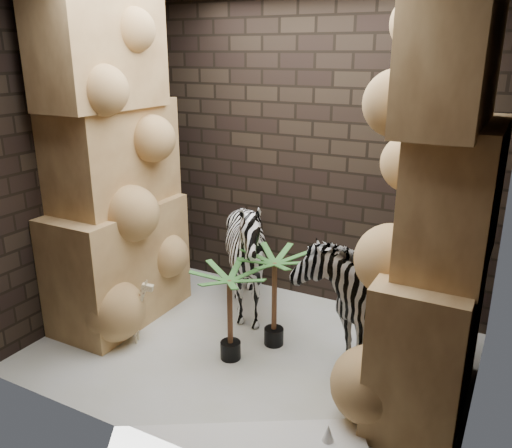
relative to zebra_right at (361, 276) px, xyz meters
The scene contains 13 objects.
floor 1.14m from the zebra_right, 150.28° to the right, with size 3.50×3.50×0.00m, color silver.
wall_back 1.38m from the zebra_right, 134.46° to the left, with size 3.50×3.50×0.00m, color black.
wall_front 2.04m from the zebra_right, 114.83° to the right, with size 3.50×3.50×0.00m, color black.
wall_left 2.70m from the zebra_right, 169.96° to the right, with size 3.00×3.00×0.00m, color black.
wall_right 1.34m from the zebra_right, 24.97° to the right, with size 3.00×3.00×0.00m, color black.
rock_pillar_left 2.37m from the zebra_right, 168.40° to the right, with size 0.68×1.30×3.00m, color tan, non-canonical shape.
rock_pillar_right 1.12m from the zebra_right, 35.30° to the right, with size 0.58×1.25×3.00m, color tan, non-canonical shape.
zebra_right is the anchor object (origin of this frame).
zebra_left 1.11m from the zebra_right, behind, with size 1.03×1.28×1.16m, color white.
giraffe_toy 2.02m from the zebra_right, 156.32° to the right, with size 0.31×0.10×0.60m, color beige, non-canonical shape.
palm_front 0.75m from the zebra_right, 160.07° to the right, with size 0.36×0.36×0.86m, color #205B21, non-canonical shape.
palm_back 1.11m from the zebra_right, 145.47° to the right, with size 0.36×0.36×0.81m, color #205B21, non-canonical shape.
surfboard 1.67m from the zebra_right, 101.36° to the right, with size 1.65×0.40×0.05m, color white.
Camera 1 is at (1.86, -3.40, 2.44)m, focal length 36.60 mm.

